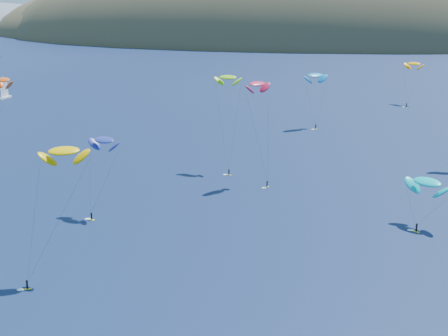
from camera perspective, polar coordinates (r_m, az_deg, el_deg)
island at (r=622.89m, az=9.40°, el=10.75°), size 730.00×300.00×210.00m
sailboat at (r=300.82m, az=-19.42°, el=6.19°), size 9.07×7.82×10.93m
kitesurfer_1 at (r=226.31m, az=-19.52°, el=7.60°), size 10.68×12.16×21.43m
kitesurfer_2 at (r=111.32m, az=-14.43°, el=1.50°), size 10.06×12.46×24.78m
kitesurfer_3 at (r=173.60m, az=0.36°, el=8.28°), size 7.76×11.81×27.40m
kitesurfer_4 at (r=227.80m, az=8.36°, el=8.39°), size 10.24×10.57×21.22m
kitesurfer_5 at (r=140.01m, az=18.09°, el=-1.23°), size 10.50×10.68×12.26m
kitesurfer_9 at (r=160.12m, az=3.08°, el=7.68°), size 7.87×10.35×27.86m
kitesurfer_10 at (r=141.39m, az=-10.93°, el=2.52°), size 8.73×9.71×18.99m
kitesurfer_11 at (r=282.79m, az=16.98°, el=9.11°), size 9.33×15.22×19.43m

